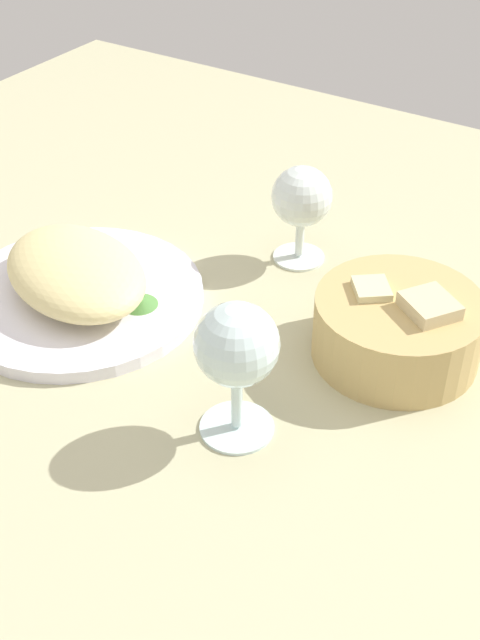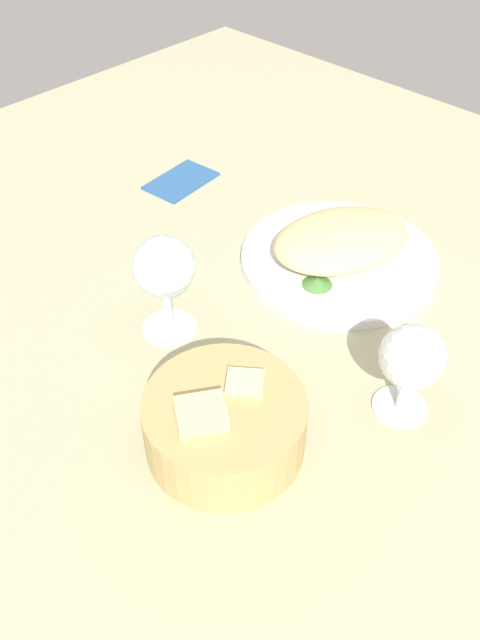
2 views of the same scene
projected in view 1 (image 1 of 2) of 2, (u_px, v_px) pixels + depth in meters
ground_plane at (181, 390)px, 78.13cm from camera, size 140.00×140.00×2.00cm
plate at (79, 297)px, 87.33cm from camera, size 26.43×26.43×1.40cm
omelette at (76, 271)px, 85.35cm from camera, size 22.38×19.10×5.13cm
lettuce_garnish at (139, 300)px, 84.78cm from camera, size 3.92×3.92×1.01cm
bread_basket at (398, 327)px, 78.72cm from camera, size 16.20×16.20×7.88cm
wine_glass_near at (237, 351)px, 67.29cm from camera, size 7.19×7.19×13.19cm
wine_glass_far at (302, 201)px, 90.14cm from camera, size 6.75×6.75×11.38cm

